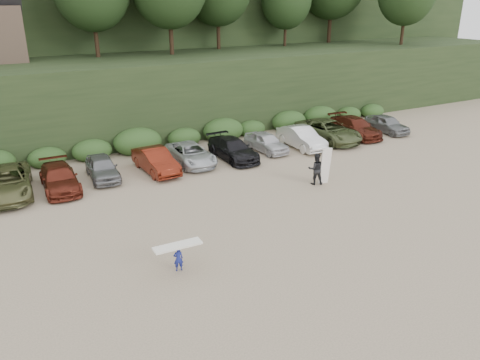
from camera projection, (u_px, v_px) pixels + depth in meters
ground at (270, 223)px, 23.33m from camera, size 120.00×120.00×0.00m
parked_cars at (201, 153)px, 31.59m from camera, size 36.29×6.09×1.63m
child_surfer at (178, 253)px, 18.99m from camera, size 2.01×0.60×1.20m
adult_surfer at (317, 169)px, 27.92m from camera, size 1.41×1.05×2.26m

